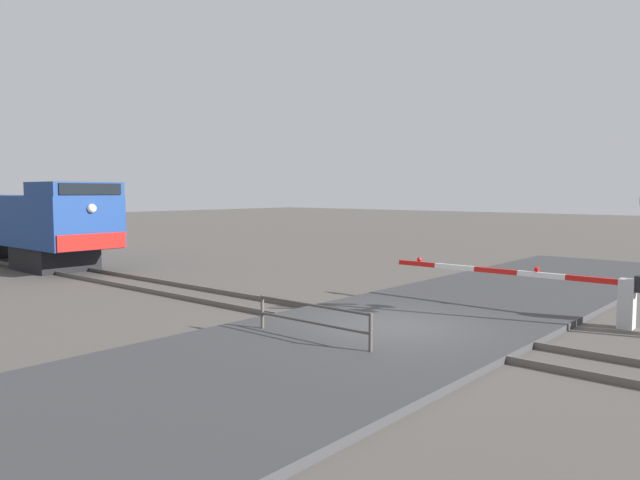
% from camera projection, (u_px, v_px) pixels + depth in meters
% --- Properties ---
extents(ground_plane, '(160.00, 160.00, 0.00)m').
position_uv_depth(ground_plane, '(392.00, 332.00, 14.33)').
color(ground_plane, '#514C47').
extents(rail_track_left, '(0.08, 80.00, 0.15)m').
position_uv_depth(rail_track_left, '(375.00, 334.00, 13.78)').
color(rail_track_left, '#59544C').
rests_on(rail_track_left, ground_plane).
extents(rail_track_right, '(0.08, 80.00, 0.15)m').
position_uv_depth(rail_track_right, '(409.00, 324.00, 14.86)').
color(rail_track_right, '#59544C').
rests_on(rail_track_right, ground_plane).
extents(road_surface, '(36.00, 6.36, 0.16)m').
position_uv_depth(road_surface, '(392.00, 328.00, 14.32)').
color(road_surface, '#38383A').
rests_on(road_surface, ground_plane).
extents(locomotive, '(3.03, 14.64, 3.76)m').
position_uv_depth(locomotive, '(17.00, 222.00, 27.98)').
color(locomotive, black).
rests_on(locomotive, ground_plane).
extents(crossing_gate, '(0.36, 7.17, 1.35)m').
position_uv_depth(crossing_gate, '(582.00, 289.00, 15.31)').
color(crossing_gate, silver).
rests_on(crossing_gate, ground_plane).
extents(guard_railing, '(0.08, 3.22, 0.95)m').
position_uv_depth(guard_railing, '(312.00, 318.00, 12.95)').
color(guard_railing, '#4C4742').
rests_on(guard_railing, ground_plane).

